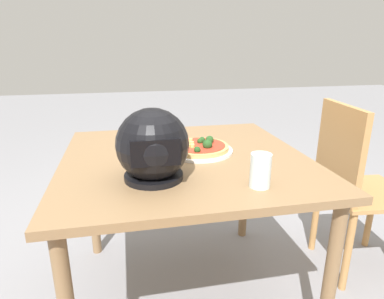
% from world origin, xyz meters
% --- Properties ---
extents(ground_plane, '(14.00, 14.00, 0.00)m').
position_xyz_m(ground_plane, '(0.00, 0.00, 0.00)').
color(ground_plane, gray).
extents(dining_table, '(1.02, 1.00, 0.72)m').
position_xyz_m(dining_table, '(0.00, 0.00, 0.64)').
color(dining_table, olive).
rests_on(dining_table, ground).
extents(pizza_plate, '(0.30, 0.30, 0.01)m').
position_xyz_m(pizza_plate, '(-0.07, -0.04, 0.72)').
color(pizza_plate, white).
rests_on(pizza_plate, dining_table).
extents(pizza, '(0.26, 0.26, 0.06)m').
position_xyz_m(pizza, '(-0.07, -0.04, 0.74)').
color(pizza, tan).
rests_on(pizza, pizza_plate).
extents(motorcycle_helmet, '(0.25, 0.25, 0.25)m').
position_xyz_m(motorcycle_helmet, '(0.15, 0.22, 0.84)').
color(motorcycle_helmet, black).
rests_on(motorcycle_helmet, dining_table).
extents(drinking_glass, '(0.07, 0.07, 0.12)m').
position_xyz_m(drinking_glass, '(-0.19, 0.36, 0.77)').
color(drinking_glass, silver).
rests_on(drinking_glass, dining_table).
extents(chair_side, '(0.44, 0.44, 0.90)m').
position_xyz_m(chair_side, '(-0.87, -0.04, 0.51)').
color(chair_side, '#B7844C').
rests_on(chair_side, ground).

